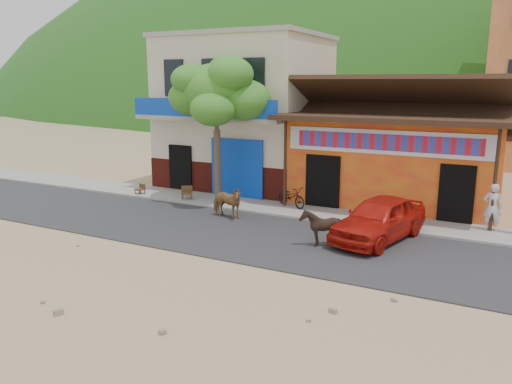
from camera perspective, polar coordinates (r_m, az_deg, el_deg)
ground at (r=14.09m, az=-0.64°, el=-8.50°), size 120.00×120.00×0.00m
road at (r=16.21m, az=3.50°, el=-5.59°), size 60.00×5.00×0.04m
sidewalk at (r=19.33m, az=7.69°, el=-2.56°), size 60.00×2.00×0.12m
dance_club at (r=22.26m, az=16.17°, el=3.64°), size 8.00×6.00×3.60m
cafe_building at (r=24.61m, az=-1.14°, el=8.92°), size 7.00×6.00×7.00m
hillside at (r=82.15m, az=23.79°, el=16.40°), size 100.00×40.00×24.00m
tree at (r=20.56m, az=-4.50°, el=7.10°), size 3.00×3.00×6.00m
cow_tan at (r=18.66m, az=-3.39°, el=-1.15°), size 1.49×0.79×1.21m
cow_dark at (r=15.60m, az=7.44°, el=-4.04°), size 1.22×1.12×1.19m
red_car at (r=16.53m, az=13.88°, el=-2.96°), size 2.66×4.42×1.41m
scooter at (r=20.07m, az=4.05°, el=-0.52°), size 1.64×1.17×0.82m
pedestrian at (r=18.54m, az=25.41°, el=-1.55°), size 0.63×0.44×1.63m
cafe_chair_left at (r=22.91m, az=-13.16°, el=0.78°), size 0.42×0.42×0.79m
cafe_chair_right at (r=21.49m, az=-7.94°, el=0.53°), size 0.65×0.65×1.01m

